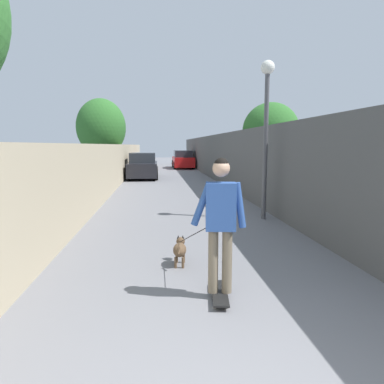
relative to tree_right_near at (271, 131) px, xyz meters
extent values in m
plane|color=slate|center=(1.00, 4.30, -2.60)|extent=(80.00, 80.00, 0.00)
cube|color=tan|center=(-1.00, 7.02, -1.59)|extent=(48.00, 0.30, 2.04)
cube|color=#4C4C4C|center=(-1.00, 1.59, -1.31)|extent=(48.00, 0.30, 2.58)
cylinder|color=#473523|center=(0.00, 0.00, -1.66)|extent=(0.26, 0.26, 1.88)
ellipsoid|color=#2D6628|center=(0.00, 0.00, 0.01)|extent=(2.47, 2.47, 2.48)
cylinder|color=brown|center=(6.00, 8.26, -1.51)|extent=(0.24, 0.24, 2.18)
ellipsoid|color=#2D6628|center=(6.00, 8.26, 0.43)|extent=(2.87, 2.87, 3.34)
cylinder|color=#4C4C51|center=(-5.94, 2.14, -0.68)|extent=(0.12, 0.12, 3.84)
sphere|color=silver|center=(-5.94, 2.14, 1.38)|extent=(0.36, 0.36, 0.36)
cube|color=black|center=(-10.62, 4.22, -2.53)|extent=(0.82, 0.30, 0.02)
cylinder|color=beige|center=(-10.33, 4.26, -2.57)|extent=(0.06, 0.04, 0.06)
cylinder|color=beige|center=(-10.35, 4.12, -2.57)|extent=(0.06, 0.04, 0.06)
cylinder|color=beige|center=(-10.89, 4.33, -2.57)|extent=(0.06, 0.04, 0.06)
cylinder|color=beige|center=(-10.90, 4.19, -2.57)|extent=(0.06, 0.04, 0.06)
cylinder|color=#726651|center=(-10.61, 4.31, -2.10)|extent=(0.15, 0.15, 0.84)
cylinder|color=#726651|center=(-10.63, 4.13, -2.10)|extent=(0.15, 0.15, 0.84)
cube|color=#2D5199|center=(-10.62, 4.22, -1.38)|extent=(0.27, 0.40, 0.61)
cylinder|color=#2D5199|center=(-10.59, 4.46, -1.34)|extent=(0.13, 0.29, 0.58)
cylinder|color=#2D5199|center=(-10.65, 3.98, -1.36)|extent=(0.11, 0.19, 0.59)
sphere|color=tan|center=(-10.62, 4.22, -0.89)|extent=(0.22, 0.22, 0.22)
sphere|color=black|center=(-10.62, 4.22, -0.85)|extent=(0.19, 0.19, 0.19)
ellipsoid|color=brown|center=(-9.33, 4.66, -2.34)|extent=(0.43, 0.27, 0.22)
sphere|color=brown|center=(-9.07, 4.63, -2.27)|extent=(0.15, 0.15, 0.15)
cone|color=black|center=(-9.07, 4.67, -2.19)|extent=(0.06, 0.06, 0.06)
cone|color=black|center=(-9.08, 4.59, -2.19)|extent=(0.06, 0.06, 0.06)
cylinder|color=brown|center=(-9.20, 4.71, -2.51)|extent=(0.04, 0.04, 0.18)
cylinder|color=brown|center=(-9.21, 4.59, -2.51)|extent=(0.04, 0.04, 0.18)
cylinder|color=brown|center=(-9.45, 4.74, -2.51)|extent=(0.04, 0.04, 0.18)
cylinder|color=brown|center=(-9.47, 4.62, -2.51)|extent=(0.04, 0.04, 0.18)
cylinder|color=brown|center=(-9.58, 4.70, -2.26)|extent=(0.14, 0.05, 0.13)
cylinder|color=black|center=(-9.98, 4.44, -1.88)|extent=(1.29, 0.45, 0.66)
cube|color=black|center=(6.04, 5.87, -2.04)|extent=(4.18, 1.70, 0.80)
cube|color=#262B33|center=(6.04, 5.87, -1.36)|extent=(2.17, 1.50, 0.60)
cylinder|color=black|center=(7.34, 6.66, -2.28)|extent=(0.64, 0.22, 0.64)
cylinder|color=black|center=(7.34, 5.08, -2.28)|extent=(0.64, 0.22, 0.64)
cylinder|color=black|center=(4.75, 6.66, -2.28)|extent=(0.64, 0.22, 0.64)
cylinder|color=black|center=(4.75, 5.08, -2.28)|extent=(0.64, 0.22, 0.64)
cube|color=#B71414|center=(14.97, 2.74, -2.04)|extent=(4.36, 1.70, 0.80)
cube|color=#262B33|center=(14.97, 2.74, -1.36)|extent=(2.27, 1.50, 0.60)
cylinder|color=black|center=(16.32, 3.53, -2.28)|extent=(0.64, 0.22, 0.64)
cylinder|color=black|center=(16.32, 1.95, -2.28)|extent=(0.64, 0.22, 0.64)
cylinder|color=black|center=(13.62, 3.53, -2.28)|extent=(0.64, 0.22, 0.64)
cylinder|color=black|center=(13.62, 1.95, -2.28)|extent=(0.64, 0.22, 0.64)
camera|label=1|loc=(-14.80, 5.02, -0.60)|focal=31.82mm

